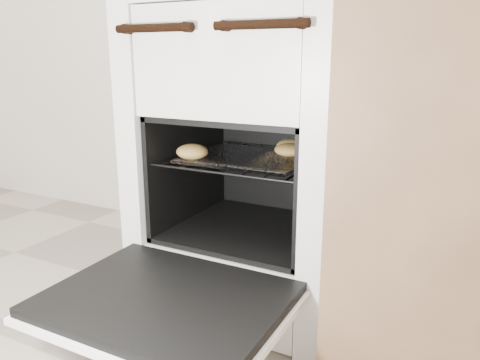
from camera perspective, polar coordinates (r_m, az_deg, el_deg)
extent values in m
cube|color=silver|center=(1.28, 2.95, 3.78)|extent=(0.54, 0.57, 0.82)
cylinder|color=black|center=(1.06, -10.50, 17.76)|extent=(0.20, 0.02, 0.02)
cylinder|color=black|center=(0.93, 2.46, 18.42)|extent=(0.20, 0.02, 0.02)
cube|color=black|center=(0.97, -9.00, -14.17)|extent=(0.46, 0.36, 0.02)
cube|color=silver|center=(0.98, -8.96, -14.99)|extent=(0.48, 0.37, 0.01)
cylinder|color=black|center=(1.31, -6.03, 3.46)|extent=(0.01, 0.37, 0.01)
cylinder|color=black|center=(1.15, 10.19, 1.69)|extent=(0.01, 0.37, 0.01)
cylinder|color=black|center=(1.06, -2.65, 0.85)|extent=(0.38, 0.01, 0.01)
cylinder|color=black|center=(1.38, 4.80, 4.04)|extent=(0.38, 0.01, 0.01)
cylinder|color=black|center=(1.29, -4.87, 3.34)|extent=(0.00, 0.36, 0.00)
cylinder|color=black|center=(1.27, -2.82, 3.13)|extent=(0.00, 0.36, 0.00)
cylinder|color=black|center=(1.24, -0.68, 2.90)|extent=(0.00, 0.36, 0.00)
cylinder|color=black|center=(1.22, 1.55, 2.66)|extent=(0.00, 0.36, 0.00)
cylinder|color=black|center=(1.20, 3.86, 2.40)|extent=(0.00, 0.36, 0.00)
cylinder|color=black|center=(1.18, 6.25, 2.14)|extent=(0.00, 0.36, 0.00)
cylinder|color=black|center=(1.16, 8.72, 1.86)|extent=(0.00, 0.36, 0.00)
cube|color=silver|center=(1.20, 1.18, 2.75)|extent=(0.30, 0.27, 0.01)
ellipsoid|color=tan|center=(1.21, 6.07, 3.69)|extent=(0.10, 0.10, 0.03)
ellipsoid|color=tan|center=(1.17, -5.83, 3.48)|extent=(0.09, 0.09, 0.04)
ellipsoid|color=tan|center=(1.25, 6.55, 4.13)|extent=(0.12, 0.12, 0.04)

